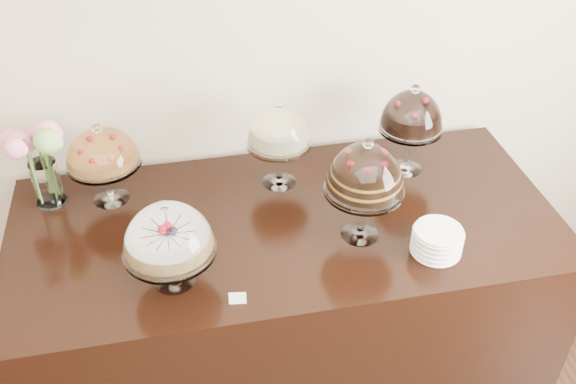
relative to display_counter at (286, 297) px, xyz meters
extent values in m
cube|color=beige|center=(-0.20, 0.55, 1.05)|extent=(5.00, 0.04, 3.00)
cube|color=black|center=(0.00, 0.00, 0.00)|extent=(2.20, 1.00, 0.90)
cone|color=white|center=(-0.46, -0.25, 0.46)|extent=(0.15, 0.15, 0.02)
cylinder|color=white|center=(-0.46, -0.25, 0.53)|extent=(0.03, 0.03, 0.12)
cylinder|color=white|center=(-0.46, -0.25, 0.60)|extent=(0.33, 0.33, 0.01)
cylinder|color=#A67E4A|center=(-0.46, -0.25, 0.63)|extent=(0.27, 0.27, 0.06)
sphere|color=#B60E21|center=(-0.39, -0.23, 0.67)|extent=(0.02, 0.02, 0.02)
sphere|color=#B60E21|center=(-0.51, -0.20, 0.67)|extent=(0.02, 0.02, 0.02)
sphere|color=#B60E21|center=(-0.47, -0.32, 0.67)|extent=(0.02, 0.02, 0.02)
sphere|color=white|center=(-0.46, -0.25, 0.79)|extent=(0.04, 0.04, 0.04)
cone|color=white|center=(0.27, -0.14, 0.46)|extent=(0.15, 0.15, 0.02)
cylinder|color=white|center=(0.27, -0.14, 0.57)|extent=(0.03, 0.03, 0.19)
cylinder|color=white|center=(0.27, -0.14, 0.67)|extent=(0.30, 0.30, 0.01)
cylinder|color=black|center=(0.27, -0.14, 0.73)|extent=(0.23, 0.23, 0.10)
sphere|color=#B60E21|center=(0.33, -0.12, 0.79)|extent=(0.02, 0.02, 0.02)
sphere|color=#B60E21|center=(0.28, -0.08, 0.79)|extent=(0.02, 0.02, 0.02)
sphere|color=#B60E21|center=(0.22, -0.10, 0.79)|extent=(0.02, 0.02, 0.02)
sphere|color=#B60E21|center=(0.21, -0.16, 0.79)|extent=(0.02, 0.02, 0.02)
sphere|color=#B60E21|center=(0.25, -0.20, 0.79)|extent=(0.02, 0.02, 0.02)
sphere|color=#B60E21|center=(0.31, -0.19, 0.79)|extent=(0.02, 0.02, 0.02)
sphere|color=white|center=(0.27, -0.14, 0.87)|extent=(0.04, 0.04, 0.04)
cone|color=white|center=(0.02, 0.26, 0.46)|extent=(0.15, 0.15, 0.02)
cylinder|color=white|center=(0.02, 0.26, 0.56)|extent=(0.03, 0.03, 0.17)
cylinder|color=white|center=(0.02, 0.26, 0.65)|extent=(0.27, 0.27, 0.01)
cylinder|color=#FFF6C5|center=(0.02, 0.26, 0.69)|extent=(0.22, 0.22, 0.07)
sphere|color=white|center=(0.02, 0.26, 0.83)|extent=(0.04, 0.04, 0.04)
cone|color=white|center=(0.59, 0.25, 0.46)|extent=(0.15, 0.15, 0.02)
cylinder|color=white|center=(0.59, 0.25, 0.57)|extent=(0.03, 0.03, 0.18)
cylinder|color=white|center=(0.59, 0.25, 0.66)|extent=(0.27, 0.27, 0.01)
cylinder|color=black|center=(0.59, 0.25, 0.70)|extent=(0.23, 0.23, 0.07)
sphere|color=#B60E21|center=(0.65, 0.27, 0.75)|extent=(0.02, 0.02, 0.02)
sphere|color=#B60E21|center=(0.55, 0.29, 0.75)|extent=(0.02, 0.02, 0.02)
sphere|color=#B60E21|center=(0.58, 0.19, 0.75)|extent=(0.02, 0.02, 0.02)
sphere|color=white|center=(0.59, 0.25, 0.85)|extent=(0.04, 0.04, 0.04)
cone|color=white|center=(-0.69, 0.28, 0.46)|extent=(0.15, 0.15, 0.02)
cylinder|color=white|center=(-0.69, 0.28, 0.55)|extent=(0.03, 0.03, 0.15)
cylinder|color=white|center=(-0.69, 0.28, 0.63)|extent=(0.30, 0.30, 0.01)
cylinder|color=#BF7A38|center=(-0.69, 0.28, 0.66)|extent=(0.26, 0.26, 0.04)
sphere|color=#B60E21|center=(-0.62, 0.30, 0.69)|extent=(0.02, 0.02, 0.02)
sphere|color=#B60E21|center=(-0.67, 0.35, 0.69)|extent=(0.02, 0.02, 0.02)
sphere|color=#B60E21|center=(-0.74, 0.33, 0.69)|extent=(0.02, 0.02, 0.02)
sphere|color=#B60E21|center=(-0.76, 0.26, 0.69)|extent=(0.02, 0.02, 0.02)
sphere|color=#B60E21|center=(-0.70, 0.21, 0.69)|extent=(0.02, 0.02, 0.02)
sphere|color=#B60E21|center=(-0.64, 0.23, 0.69)|extent=(0.02, 0.02, 0.02)
sphere|color=white|center=(-0.69, 0.28, 0.80)|extent=(0.04, 0.04, 0.04)
cylinder|color=white|center=(-0.93, 0.31, 0.55)|extent=(0.11, 0.11, 0.20)
cylinder|color=#476B2D|center=(-0.91, 0.31, 0.64)|extent=(0.01, 0.01, 0.29)
sphere|color=pink|center=(-0.88, 0.30, 0.78)|extent=(0.11, 0.11, 0.11)
cylinder|color=#476B2D|center=(-0.91, 0.35, 0.62)|extent=(0.01, 0.01, 0.26)
sphere|color=pink|center=(-0.89, 0.38, 0.75)|extent=(0.09, 0.09, 0.09)
cylinder|color=#476B2D|center=(-0.94, 0.35, 0.61)|extent=(0.01, 0.01, 0.24)
sphere|color=pink|center=(-0.94, 0.38, 0.73)|extent=(0.09, 0.09, 0.09)
cylinder|color=#476B2D|center=(-0.98, 0.34, 0.61)|extent=(0.01, 0.01, 0.24)
sphere|color=pink|center=(-1.03, 0.36, 0.73)|extent=(0.10, 0.10, 0.10)
cylinder|color=#476B2D|center=(-0.96, 0.30, 0.62)|extent=(0.01, 0.01, 0.26)
sphere|color=pink|center=(-0.99, 0.29, 0.75)|extent=(0.11, 0.11, 0.11)
cylinder|color=#476B2D|center=(-0.95, 0.25, 0.64)|extent=(0.01, 0.01, 0.31)
sphere|color=pink|center=(-0.98, 0.19, 0.80)|extent=(0.08, 0.08, 0.08)
cylinder|color=#476B2D|center=(-0.90, 0.28, 0.64)|extent=(0.01, 0.01, 0.30)
sphere|color=#75AD53|center=(-0.87, 0.24, 0.79)|extent=(0.10, 0.10, 0.10)
cylinder|color=white|center=(0.52, -0.29, 0.45)|extent=(0.19, 0.19, 0.01)
cylinder|color=white|center=(0.52, -0.29, 0.47)|extent=(0.18, 0.18, 0.01)
cylinder|color=white|center=(0.52, -0.29, 0.48)|extent=(0.19, 0.19, 0.01)
cylinder|color=white|center=(0.52, -0.29, 0.49)|extent=(0.18, 0.18, 0.01)
cylinder|color=white|center=(0.52, -0.29, 0.50)|extent=(0.19, 0.19, 0.01)
cylinder|color=white|center=(0.52, -0.29, 0.51)|extent=(0.18, 0.18, 0.01)
cylinder|color=white|center=(0.52, -0.29, 0.52)|extent=(0.19, 0.19, 0.01)
cylinder|color=white|center=(0.52, -0.29, 0.53)|extent=(0.18, 0.18, 0.01)
cylinder|color=white|center=(0.52, -0.29, 0.54)|extent=(0.19, 0.19, 0.01)
cylinder|color=white|center=(0.52, -0.29, 0.55)|extent=(0.18, 0.18, 0.01)
cube|color=white|center=(-0.25, -0.40, 0.47)|extent=(0.06, 0.02, 0.04)
camera|label=1|loc=(-0.38, -1.94, 2.11)|focal=40.00mm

